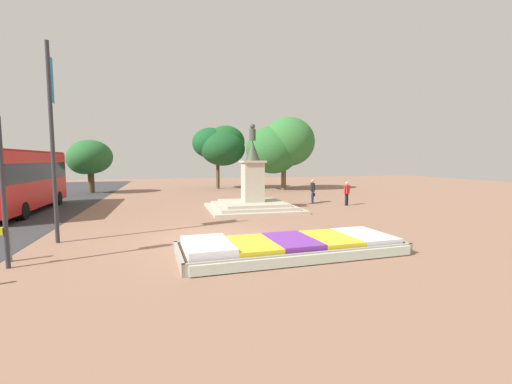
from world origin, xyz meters
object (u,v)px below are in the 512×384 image
(statue_monument, at_px, (253,196))
(banner_pole, at_px, (52,137))
(flower_planter, at_px, (290,247))
(kerb_bollard_mid_a, at_px, (9,245))
(city_bus, at_px, (16,178))
(pedestrian_near_planter, at_px, (347,192))
(pedestrian_with_handbag, at_px, (313,190))

(statue_monument, distance_m, banner_pole, 11.23)
(flower_planter, bearing_deg, kerb_bollard_mid_a, 171.09)
(flower_planter, xyz_separation_m, banner_pole, (-7.63, 3.55, 3.57))
(flower_planter, height_order, city_bus, city_bus)
(pedestrian_near_planter, bearing_deg, statue_monument, -178.55)
(statue_monument, distance_m, kerb_bollard_mid_a, 12.76)
(city_bus, xyz_separation_m, kerb_bollard_mid_a, (3.59, -10.45, -1.50))
(city_bus, relative_size, pedestrian_near_planter, 6.07)
(pedestrian_with_handbag, xyz_separation_m, kerb_bollard_mid_a, (-14.27, -10.42, -0.41))
(statue_monument, height_order, pedestrian_near_planter, statue_monument)
(pedestrian_with_handbag, distance_m, kerb_bollard_mid_a, 17.68)
(pedestrian_near_planter, relative_size, kerb_bollard_mid_a, 1.64)
(pedestrian_with_handbag, height_order, pedestrian_near_planter, pedestrian_with_handbag)
(city_bus, height_order, kerb_bollard_mid_a, city_bus)
(banner_pole, distance_m, kerb_bollard_mid_a, 4.05)
(banner_pole, xyz_separation_m, city_bus, (-4.26, 8.20, -1.80))
(city_bus, bearing_deg, pedestrian_with_handbag, -0.11)
(pedestrian_with_handbag, xyz_separation_m, pedestrian_near_planter, (1.63, -1.76, -0.02))
(kerb_bollard_mid_a, bearing_deg, banner_pole, 73.52)
(banner_pole, bearing_deg, city_bus, 117.45)
(kerb_bollard_mid_a, bearing_deg, statue_monument, 41.76)
(flower_planter, relative_size, pedestrian_with_handbag, 4.50)
(city_bus, relative_size, kerb_bollard_mid_a, 9.94)
(pedestrian_near_planter, bearing_deg, kerb_bollard_mid_a, -151.43)
(city_bus, xyz_separation_m, pedestrian_near_planter, (19.50, -1.80, -1.10))
(pedestrian_near_planter, bearing_deg, flower_planter, -127.37)
(banner_pole, bearing_deg, flower_planter, -24.97)
(statue_monument, bearing_deg, pedestrian_with_handbag, 22.01)
(pedestrian_with_handbag, bearing_deg, city_bus, 179.89)
(flower_planter, bearing_deg, statue_monument, 82.89)
(banner_pole, distance_m, pedestrian_near_planter, 16.78)
(pedestrian_with_handbag, height_order, kerb_bollard_mid_a, pedestrian_with_handbag)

